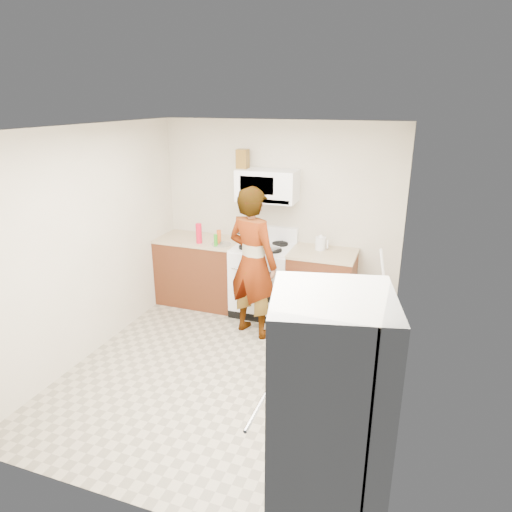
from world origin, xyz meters
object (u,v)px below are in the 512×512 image
at_px(fridge, 326,421).
at_px(kettle, 321,243).
at_px(saucepan, 251,237).
at_px(gas_range, 264,278).
at_px(person, 253,263).
at_px(microwave, 267,186).

xyz_separation_m(fridge, kettle, (-0.70, 3.08, 0.17)).
bearing_deg(saucepan, gas_range, -22.79).
bearing_deg(person, fridge, 138.05).
relative_size(gas_range, microwave, 1.49).
bearing_deg(microwave, person, -85.11).
distance_m(gas_range, saucepan, 0.57).
bearing_deg(fridge, kettle, 90.15).
xyz_separation_m(fridge, saucepan, (-1.62, 3.07, 0.16)).
xyz_separation_m(gas_range, microwave, (0.00, 0.13, 1.21)).
xyz_separation_m(microwave, person, (0.06, -0.72, -0.79)).
bearing_deg(person, gas_range, -65.60).
distance_m(microwave, fridge, 3.52).
bearing_deg(kettle, microwave, 156.49).
xyz_separation_m(person, fridge, (1.36, -2.39, -0.06)).
distance_m(person, kettle, 0.96).
height_order(gas_range, fridge, fridge).
height_order(person, saucepan, person).
distance_m(fridge, saucepan, 3.47).
relative_size(gas_range, person, 0.62).
bearing_deg(microwave, fridge, -65.51).
bearing_deg(microwave, saucepan, -167.89).
bearing_deg(fridge, saucepan, 105.25).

